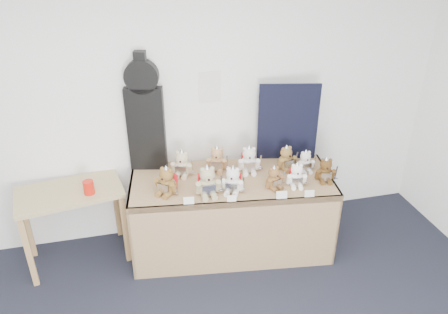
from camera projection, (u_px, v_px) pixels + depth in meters
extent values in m
plane|color=white|center=(140.00, 111.00, 4.07)|extent=(6.00, 0.00, 6.00)
cube|color=silver|center=(210.00, 87.00, 4.11)|extent=(0.21, 0.00, 0.30)
cube|color=#936F4B|center=(232.00, 181.00, 4.10)|extent=(1.98, 1.03, 0.06)
cube|color=#936F4B|center=(237.00, 238.00, 3.93)|extent=(1.88, 0.26, 0.79)
cube|color=#936F4B|center=(135.00, 219.00, 4.18)|extent=(0.12, 0.78, 0.79)
cube|color=#936F4B|center=(324.00, 207.00, 4.36)|extent=(0.12, 0.78, 0.79)
cube|color=#968250|center=(69.00, 193.00, 3.94)|extent=(1.00, 0.66, 0.04)
cube|color=#A47D47|center=(29.00, 253.00, 3.80)|extent=(0.06, 0.06, 0.73)
cube|color=#A47D47|center=(27.00, 225.00, 4.15)|extent=(0.06, 0.06, 0.73)
cube|color=#A47D47|center=(125.00, 229.00, 4.09)|extent=(0.06, 0.06, 0.73)
cube|color=#A47D47|center=(116.00, 205.00, 4.44)|extent=(0.06, 0.06, 0.73)
cube|color=black|center=(146.00, 129.00, 4.09)|extent=(0.36, 0.18, 0.82)
cylinder|color=black|center=(142.00, 76.00, 3.85)|extent=(0.32, 0.17, 0.31)
cube|color=black|center=(140.00, 63.00, 3.79)|extent=(0.12, 0.11, 0.20)
cube|color=black|center=(288.00, 122.00, 4.27)|extent=(0.58, 0.14, 0.79)
cylinder|color=red|center=(89.00, 187.00, 3.86)|extent=(0.10, 0.10, 0.13)
ellipsoid|color=brown|center=(167.00, 186.00, 3.84)|extent=(0.22, 0.22, 0.17)
sphere|color=brown|center=(167.00, 175.00, 3.79)|extent=(0.12, 0.12, 0.12)
cylinder|color=brown|center=(163.00, 178.00, 3.75)|extent=(0.06, 0.05, 0.05)
sphere|color=black|center=(162.00, 179.00, 3.73)|extent=(0.02, 0.02, 0.02)
sphere|color=brown|center=(162.00, 169.00, 3.78)|extent=(0.04, 0.04, 0.04)
sphere|color=brown|center=(170.00, 171.00, 3.75)|extent=(0.04, 0.04, 0.04)
cylinder|color=brown|center=(158.00, 184.00, 3.85)|extent=(0.09, 0.10, 0.13)
cylinder|color=brown|center=(174.00, 188.00, 3.79)|extent=(0.09, 0.10, 0.13)
cylinder|color=brown|center=(160.00, 193.00, 3.83)|extent=(0.11, 0.12, 0.05)
cylinder|color=brown|center=(168.00, 195.00, 3.80)|extent=(0.11, 0.12, 0.05)
cube|color=white|center=(163.00, 189.00, 3.78)|extent=(0.10, 0.08, 0.09)
cone|color=white|center=(166.00, 169.00, 3.76)|extent=(0.10, 0.10, 0.08)
cube|color=white|center=(175.00, 187.00, 3.76)|extent=(0.04, 0.04, 0.18)
cube|color=white|center=(176.00, 194.00, 3.79)|extent=(0.04, 0.04, 0.01)
cube|color=red|center=(171.00, 181.00, 3.88)|extent=(0.12, 0.11, 0.15)
ellipsoid|color=tan|center=(208.00, 186.00, 3.82)|extent=(0.18, 0.16, 0.18)
sphere|color=tan|center=(207.00, 174.00, 3.76)|extent=(0.13, 0.13, 0.13)
cylinder|color=tan|center=(209.00, 179.00, 3.72)|extent=(0.06, 0.03, 0.06)
sphere|color=black|center=(209.00, 180.00, 3.70)|extent=(0.02, 0.02, 0.02)
sphere|color=tan|center=(202.00, 170.00, 3.73)|extent=(0.04, 0.04, 0.04)
sphere|color=tan|center=(212.00, 169.00, 3.74)|extent=(0.04, 0.04, 0.04)
cylinder|color=tan|center=(198.00, 188.00, 3.78)|extent=(0.05, 0.10, 0.14)
cylinder|color=tan|center=(218.00, 186.00, 3.81)|extent=(0.05, 0.10, 0.14)
cylinder|color=tan|center=(204.00, 196.00, 3.78)|extent=(0.06, 0.12, 0.05)
cylinder|color=tan|center=(214.00, 195.00, 3.79)|extent=(0.06, 0.12, 0.05)
cube|color=white|center=(209.00, 190.00, 3.75)|extent=(0.12, 0.02, 0.10)
cone|color=white|center=(207.00, 169.00, 3.73)|extent=(0.11, 0.11, 0.09)
cube|color=white|center=(221.00, 184.00, 3.79)|extent=(0.02, 0.05, 0.19)
cube|color=white|center=(221.00, 191.00, 3.82)|extent=(0.05, 0.01, 0.01)
cube|color=red|center=(206.00, 181.00, 3.87)|extent=(0.15, 0.04, 0.16)
ellipsoid|color=white|center=(233.00, 185.00, 3.86)|extent=(0.21, 0.19, 0.16)
sphere|color=white|center=(233.00, 174.00, 3.81)|extent=(0.12, 0.12, 0.12)
cylinder|color=white|center=(232.00, 178.00, 3.77)|extent=(0.06, 0.05, 0.05)
sphere|color=black|center=(231.00, 179.00, 3.75)|extent=(0.02, 0.02, 0.02)
sphere|color=white|center=(229.00, 169.00, 3.79)|extent=(0.04, 0.04, 0.04)
sphere|color=white|center=(237.00, 170.00, 3.78)|extent=(0.04, 0.04, 0.04)
cylinder|color=white|center=(224.00, 184.00, 3.85)|extent=(0.08, 0.10, 0.12)
cylinder|color=white|center=(241.00, 186.00, 3.82)|extent=(0.08, 0.10, 0.12)
cylinder|color=white|center=(227.00, 192.00, 3.84)|extent=(0.09, 0.12, 0.05)
cylinder|color=white|center=(236.00, 193.00, 3.82)|extent=(0.09, 0.12, 0.05)
cube|color=white|center=(231.00, 188.00, 3.80)|extent=(0.10, 0.06, 0.09)
cone|color=white|center=(233.00, 169.00, 3.78)|extent=(0.10, 0.10, 0.08)
cube|color=white|center=(244.00, 185.00, 3.80)|extent=(0.03, 0.04, 0.17)
cube|color=white|center=(243.00, 191.00, 3.83)|extent=(0.05, 0.03, 0.01)
cube|color=red|center=(234.00, 180.00, 3.91)|extent=(0.13, 0.08, 0.15)
ellipsoid|color=brown|center=(273.00, 182.00, 3.93)|extent=(0.17, 0.15, 0.14)
sphere|color=brown|center=(274.00, 173.00, 3.88)|extent=(0.10, 0.10, 0.10)
cylinder|color=brown|center=(277.00, 175.00, 3.85)|extent=(0.05, 0.03, 0.04)
sphere|color=black|center=(278.00, 176.00, 3.84)|extent=(0.02, 0.02, 0.02)
sphere|color=brown|center=(271.00, 170.00, 3.85)|extent=(0.03, 0.03, 0.03)
sphere|color=brown|center=(277.00, 168.00, 3.88)|extent=(0.03, 0.03, 0.03)
cylinder|color=brown|center=(269.00, 184.00, 3.88)|extent=(0.06, 0.08, 0.10)
cylinder|color=brown|center=(280.00, 180.00, 3.94)|extent=(0.06, 0.08, 0.10)
cylinder|color=brown|center=(274.00, 189.00, 3.89)|extent=(0.07, 0.10, 0.04)
cylinder|color=brown|center=(279.00, 187.00, 3.92)|extent=(0.07, 0.10, 0.04)
cube|color=white|center=(277.00, 184.00, 3.88)|extent=(0.09, 0.04, 0.08)
cone|color=white|center=(274.00, 168.00, 3.86)|extent=(0.09, 0.09, 0.07)
cube|color=white|center=(283.00, 178.00, 3.93)|extent=(0.02, 0.04, 0.15)
cube|color=white|center=(283.00, 183.00, 3.96)|extent=(0.04, 0.02, 0.01)
ellipsoid|color=white|center=(296.00, 179.00, 3.96)|extent=(0.17, 0.15, 0.15)
sphere|color=white|center=(297.00, 170.00, 3.91)|extent=(0.11, 0.11, 0.11)
cylinder|color=white|center=(298.00, 173.00, 3.88)|extent=(0.05, 0.03, 0.05)
sphere|color=black|center=(298.00, 174.00, 3.86)|extent=(0.02, 0.02, 0.02)
sphere|color=white|center=(293.00, 166.00, 3.89)|extent=(0.03, 0.03, 0.03)
sphere|color=white|center=(301.00, 166.00, 3.89)|extent=(0.03, 0.03, 0.03)
cylinder|color=white|center=(289.00, 179.00, 3.94)|extent=(0.06, 0.09, 0.11)
cylinder|color=white|center=(304.00, 179.00, 3.94)|extent=(0.06, 0.09, 0.11)
cylinder|color=white|center=(293.00, 186.00, 3.93)|extent=(0.06, 0.10, 0.04)
cylinder|color=white|center=(300.00, 186.00, 3.93)|extent=(0.06, 0.10, 0.04)
cube|color=white|center=(297.00, 182.00, 3.91)|extent=(0.10, 0.04, 0.08)
cone|color=white|center=(297.00, 165.00, 3.89)|extent=(0.09, 0.09, 0.07)
cube|color=white|center=(307.00, 178.00, 3.92)|extent=(0.02, 0.04, 0.15)
cube|color=white|center=(306.00, 183.00, 3.95)|extent=(0.04, 0.02, 0.01)
cube|color=red|center=(295.00, 175.00, 4.00)|extent=(0.12, 0.05, 0.13)
ellipsoid|color=#52371C|center=(325.00, 174.00, 4.04)|extent=(0.17, 0.16, 0.15)
sphere|color=#52371C|center=(326.00, 164.00, 3.99)|extent=(0.11, 0.11, 0.11)
cylinder|color=#52371C|center=(327.00, 168.00, 3.95)|extent=(0.05, 0.03, 0.05)
sphere|color=black|center=(327.00, 169.00, 3.94)|extent=(0.02, 0.02, 0.02)
sphere|color=#52371C|center=(323.00, 160.00, 3.97)|extent=(0.04, 0.04, 0.04)
sphere|color=#52371C|center=(330.00, 160.00, 3.97)|extent=(0.04, 0.04, 0.04)
cylinder|color=#52371C|center=(318.00, 174.00, 4.02)|extent=(0.06, 0.09, 0.11)
cylinder|color=#52371C|center=(333.00, 174.00, 4.02)|extent=(0.06, 0.09, 0.11)
cylinder|color=#52371C|center=(322.00, 181.00, 4.01)|extent=(0.07, 0.10, 0.04)
cylinder|color=#52371C|center=(329.00, 181.00, 4.01)|extent=(0.07, 0.10, 0.04)
cube|color=white|center=(326.00, 177.00, 3.98)|extent=(0.10, 0.04, 0.08)
cone|color=white|center=(327.00, 160.00, 3.97)|extent=(0.09, 0.09, 0.07)
cube|color=white|center=(336.00, 173.00, 4.00)|extent=(0.02, 0.04, 0.16)
cube|color=white|center=(335.00, 178.00, 4.02)|extent=(0.05, 0.02, 0.01)
ellipsoid|color=#CAB793|center=(183.00, 168.00, 4.13)|extent=(0.21, 0.19, 0.17)
sphere|color=#CAB793|center=(182.00, 157.00, 4.07)|extent=(0.12, 0.12, 0.12)
cylinder|color=#CAB793|center=(181.00, 161.00, 4.03)|extent=(0.06, 0.04, 0.05)
sphere|color=black|center=(180.00, 162.00, 4.02)|extent=(0.02, 0.02, 0.02)
sphere|color=#CAB793|center=(178.00, 153.00, 4.06)|extent=(0.04, 0.04, 0.04)
sphere|color=#CAB793|center=(186.00, 153.00, 4.05)|extent=(0.04, 0.04, 0.04)
cylinder|color=#CAB793|center=(174.00, 167.00, 4.11)|extent=(0.08, 0.10, 0.12)
cylinder|color=#CAB793|center=(190.00, 169.00, 4.09)|extent=(0.08, 0.10, 0.12)
cylinder|color=#CAB793|center=(177.00, 175.00, 4.10)|extent=(0.09, 0.12, 0.05)
cylinder|color=#CAB793|center=(185.00, 175.00, 4.09)|extent=(0.09, 0.12, 0.05)
cube|color=white|center=(181.00, 171.00, 4.07)|extent=(0.11, 0.06, 0.09)
cone|color=white|center=(182.00, 153.00, 4.05)|extent=(0.10, 0.10, 0.08)
cube|color=white|center=(192.00, 167.00, 4.07)|extent=(0.03, 0.04, 0.17)
cube|color=white|center=(193.00, 173.00, 4.10)|extent=(0.05, 0.03, 0.01)
ellipsoid|color=tan|center=(217.00, 163.00, 4.21)|extent=(0.20, 0.18, 0.16)
sphere|color=tan|center=(217.00, 153.00, 4.16)|extent=(0.12, 0.12, 0.12)
cylinder|color=tan|center=(216.00, 157.00, 4.12)|extent=(0.06, 0.04, 0.05)
sphere|color=black|center=(216.00, 158.00, 4.10)|extent=(0.02, 0.02, 0.02)
sphere|color=tan|center=(213.00, 149.00, 4.14)|extent=(0.04, 0.04, 0.04)
sphere|color=tan|center=(221.00, 149.00, 4.13)|extent=(0.04, 0.04, 0.04)
cylinder|color=tan|center=(209.00, 163.00, 4.19)|extent=(0.07, 0.10, 0.12)
cylinder|color=tan|center=(225.00, 164.00, 4.18)|extent=(0.07, 0.10, 0.12)
cylinder|color=tan|center=(213.00, 170.00, 4.18)|extent=(0.08, 0.11, 0.05)
cylinder|color=tan|center=(220.00, 170.00, 4.18)|extent=(0.08, 0.11, 0.05)
cube|color=white|center=(216.00, 166.00, 4.15)|extent=(0.10, 0.05, 0.09)
cone|color=white|center=(217.00, 149.00, 4.13)|extent=(0.10, 0.10, 0.08)
cube|color=white|center=(227.00, 162.00, 4.15)|extent=(0.03, 0.04, 0.17)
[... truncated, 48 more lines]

